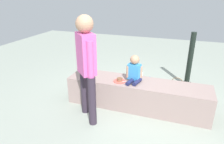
{
  "coord_description": "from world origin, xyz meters",
  "views": [
    {
      "loc": [
        0.66,
        -3.24,
        2.03
      ],
      "look_at": [
        -0.38,
        -0.3,
        0.76
      ],
      "focal_mm": 32.48,
      "sensor_mm": 36.0,
      "label": 1
    }
  ],
  "objects_px": {
    "adult_standing": "(86,60)",
    "handbag_brown_canvas": "(176,88)",
    "party_cup_red": "(137,92)",
    "child_seated": "(134,70)",
    "water_bottle_near_gift": "(141,75)",
    "cake_plate": "(120,80)",
    "gift_bag": "(135,78)",
    "cake_box_white": "(121,88)",
    "handbag_black_leather": "(198,95)",
    "water_bottle_far_side": "(150,82)"
  },
  "relations": [
    {
      "from": "gift_bag",
      "to": "handbag_black_leather",
      "type": "distance_m",
      "value": 1.41
    },
    {
      "from": "water_bottle_far_side",
      "to": "cake_box_white",
      "type": "xyz_separation_m",
      "value": [
        -0.56,
        -0.41,
        -0.05
      ]
    },
    {
      "from": "adult_standing",
      "to": "party_cup_red",
      "type": "distance_m",
      "value": 1.58
    },
    {
      "from": "adult_standing",
      "to": "water_bottle_near_gift",
      "type": "distance_m",
      "value": 2.23
    },
    {
      "from": "child_seated",
      "to": "water_bottle_near_gift",
      "type": "distance_m",
      "value": 1.51
    },
    {
      "from": "child_seated",
      "to": "adult_standing",
      "type": "distance_m",
      "value": 0.91
    },
    {
      "from": "handbag_black_leather",
      "to": "handbag_brown_canvas",
      "type": "height_order",
      "value": "handbag_brown_canvas"
    },
    {
      "from": "adult_standing",
      "to": "handbag_black_leather",
      "type": "xyz_separation_m",
      "value": [
        1.77,
        1.19,
        -0.9
      ]
    },
    {
      "from": "adult_standing",
      "to": "gift_bag",
      "type": "relative_size",
      "value": 5.92
    },
    {
      "from": "cake_box_white",
      "to": "handbag_black_leather",
      "type": "relative_size",
      "value": 0.95
    },
    {
      "from": "gift_bag",
      "to": "party_cup_red",
      "type": "height_order",
      "value": "gift_bag"
    },
    {
      "from": "cake_plate",
      "to": "handbag_brown_canvas",
      "type": "distance_m",
      "value": 1.35
    },
    {
      "from": "adult_standing",
      "to": "gift_bag",
      "type": "distance_m",
      "value": 1.87
    },
    {
      "from": "child_seated",
      "to": "party_cup_red",
      "type": "relative_size",
      "value": 4.98
    },
    {
      "from": "water_bottle_far_side",
      "to": "cake_box_white",
      "type": "relative_size",
      "value": 0.65
    },
    {
      "from": "adult_standing",
      "to": "cake_plate",
      "type": "distance_m",
      "value": 0.81
    },
    {
      "from": "child_seated",
      "to": "cake_plate",
      "type": "bearing_deg",
      "value": -159.55
    },
    {
      "from": "gift_bag",
      "to": "handbag_brown_canvas",
      "type": "bearing_deg",
      "value": -13.74
    },
    {
      "from": "child_seated",
      "to": "party_cup_red",
      "type": "distance_m",
      "value": 0.84
    },
    {
      "from": "adult_standing",
      "to": "child_seated",
      "type": "bearing_deg",
      "value": 43.87
    },
    {
      "from": "adult_standing",
      "to": "cake_box_white",
      "type": "distance_m",
      "value": 1.53
    },
    {
      "from": "child_seated",
      "to": "cake_box_white",
      "type": "height_order",
      "value": "child_seated"
    },
    {
      "from": "handbag_brown_canvas",
      "to": "cake_plate",
      "type": "bearing_deg",
      "value": -138.9
    },
    {
      "from": "water_bottle_far_side",
      "to": "handbag_black_leather",
      "type": "xyz_separation_m",
      "value": [
        1.0,
        -0.37,
        0.03
      ]
    },
    {
      "from": "water_bottle_near_gift",
      "to": "cake_box_white",
      "type": "height_order",
      "value": "water_bottle_near_gift"
    },
    {
      "from": "gift_bag",
      "to": "cake_box_white",
      "type": "relative_size",
      "value": 0.86
    },
    {
      "from": "adult_standing",
      "to": "water_bottle_far_side",
      "type": "xyz_separation_m",
      "value": [
        0.77,
        1.56,
        -0.93
      ]
    },
    {
      "from": "adult_standing",
      "to": "handbag_brown_canvas",
      "type": "distance_m",
      "value": 2.12
    },
    {
      "from": "adult_standing",
      "to": "cake_box_white",
      "type": "relative_size",
      "value": 5.06
    },
    {
      "from": "adult_standing",
      "to": "handbag_brown_canvas",
      "type": "height_order",
      "value": "adult_standing"
    },
    {
      "from": "party_cup_red",
      "to": "gift_bag",
      "type": "bearing_deg",
      "value": 108.99
    },
    {
      "from": "handbag_brown_canvas",
      "to": "water_bottle_far_side",
      "type": "bearing_deg",
      "value": 160.56
    },
    {
      "from": "water_bottle_near_gift",
      "to": "party_cup_red",
      "type": "bearing_deg",
      "value": -84.58
    },
    {
      "from": "cake_plate",
      "to": "gift_bag",
      "type": "height_order",
      "value": "cake_plate"
    },
    {
      "from": "water_bottle_near_gift",
      "to": "handbag_brown_canvas",
      "type": "xyz_separation_m",
      "value": [
        0.85,
        -0.6,
        0.05
      ]
    },
    {
      "from": "adult_standing",
      "to": "party_cup_red",
      "type": "height_order",
      "value": "adult_standing"
    },
    {
      "from": "cake_plate",
      "to": "cake_box_white",
      "type": "distance_m",
      "value": 0.82
    },
    {
      "from": "water_bottle_far_side",
      "to": "handbag_brown_canvas",
      "type": "bearing_deg",
      "value": -19.44
    },
    {
      "from": "child_seated",
      "to": "handbag_brown_canvas",
      "type": "relative_size",
      "value": 1.29
    },
    {
      "from": "adult_standing",
      "to": "cake_plate",
      "type": "relative_size",
      "value": 7.61
    },
    {
      "from": "child_seated",
      "to": "water_bottle_near_gift",
      "type": "xyz_separation_m",
      "value": [
        -0.12,
        1.36,
        -0.64
      ]
    },
    {
      "from": "adult_standing",
      "to": "cake_plate",
      "type": "height_order",
      "value": "adult_standing"
    },
    {
      "from": "water_bottle_far_side",
      "to": "gift_bag",
      "type": "bearing_deg",
      "value": 176.24
    },
    {
      "from": "cake_plate",
      "to": "party_cup_red",
      "type": "distance_m",
      "value": 0.78
    },
    {
      "from": "gift_bag",
      "to": "water_bottle_far_side",
      "type": "relative_size",
      "value": 1.31
    },
    {
      "from": "adult_standing",
      "to": "water_bottle_far_side",
      "type": "height_order",
      "value": "adult_standing"
    },
    {
      "from": "gift_bag",
      "to": "adult_standing",
      "type": "bearing_deg",
      "value": -104.63
    },
    {
      "from": "party_cup_red",
      "to": "handbag_brown_canvas",
      "type": "height_order",
      "value": "handbag_brown_canvas"
    },
    {
      "from": "gift_bag",
      "to": "handbag_black_leather",
      "type": "relative_size",
      "value": 0.81
    },
    {
      "from": "handbag_brown_canvas",
      "to": "cake_box_white",
      "type": "bearing_deg",
      "value": -170.07
    }
  ]
}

